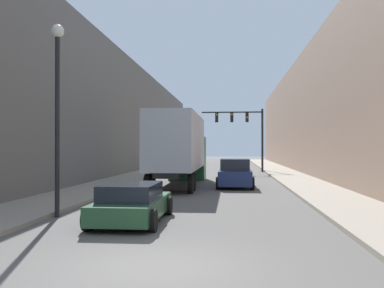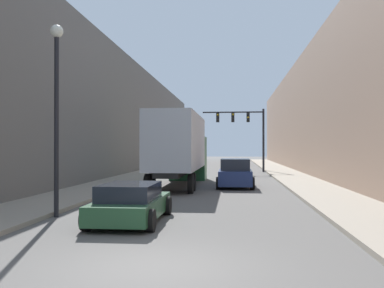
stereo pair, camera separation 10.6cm
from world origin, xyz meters
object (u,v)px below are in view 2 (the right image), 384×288
object	(u,v)px
sedan_car	(131,203)
street_lamp	(57,93)
semi_truck	(180,147)
suv_car	(235,174)
traffic_signal_gantry	(247,127)

from	to	relation	value
sedan_car	street_lamp	size ratio (longest dim) A/B	0.67
street_lamp	sedan_car	bearing A→B (deg)	-14.41
semi_truck	suv_car	xyz separation A→B (m)	(3.36, -0.72, -1.59)
sedan_car	traffic_signal_gantry	bearing A→B (deg)	81.01
suv_car	street_lamp	xyz separation A→B (m)	(-6.04, -11.45, 3.41)
sedan_car	semi_truck	bearing A→B (deg)	90.27
semi_truck	sedan_car	bearing A→B (deg)	-89.73
suv_car	sedan_car	bearing A→B (deg)	-105.20
street_lamp	suv_car	bearing A→B (deg)	62.18
semi_truck	street_lamp	bearing A→B (deg)	-102.42
suv_car	semi_truck	bearing A→B (deg)	167.96
semi_truck	traffic_signal_gantry	size ratio (longest dim) A/B	1.94
sedan_car	street_lamp	xyz separation A→B (m)	(-2.74, 0.70, 3.60)
suv_car	traffic_signal_gantry	bearing A→B (deg)	85.92
semi_truck	suv_car	world-z (taller)	semi_truck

